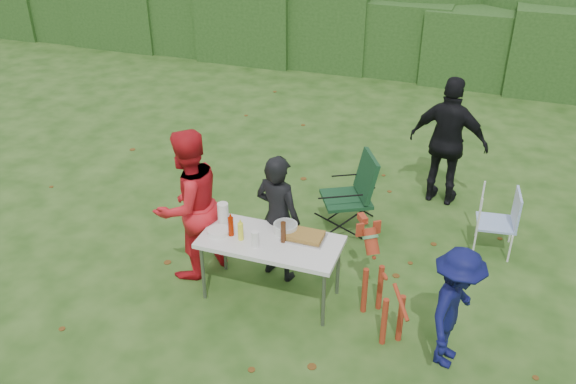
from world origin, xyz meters
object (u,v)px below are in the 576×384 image
(camping_chair, at_px, (346,195))
(paper_towel_roll, at_px, (223,214))
(lawn_chair, at_px, (496,221))
(child, at_px, (455,309))
(folding_table, at_px, (270,244))
(dog, at_px, (384,288))
(ketchup_bottle, at_px, (231,226))
(beer_bottle, at_px, (283,232))
(person_red_jacket, at_px, (188,205))
(mustard_bottle, at_px, (241,231))
(person_black_puffy, at_px, (448,142))
(person_cook, at_px, (278,218))

(camping_chair, xyz_separation_m, paper_towel_roll, (-1.03, -1.43, 0.34))
(lawn_chair, bearing_deg, child, 74.56)
(child, bearing_deg, folding_table, 91.31)
(dog, distance_m, ketchup_bottle, 1.72)
(folding_table, xyz_separation_m, beer_bottle, (0.14, 0.02, 0.17))
(person_red_jacket, bearing_deg, mustard_bottle, 97.01)
(lawn_chair, bearing_deg, person_red_jacket, 19.02)
(ketchup_bottle, xyz_separation_m, beer_bottle, (0.57, 0.07, 0.01))
(person_black_puffy, height_order, camping_chair, person_black_puffy)
(folding_table, bearing_deg, person_black_puffy, 61.28)
(folding_table, distance_m, person_black_puffy, 3.16)
(person_red_jacket, relative_size, person_black_puffy, 0.99)
(person_cook, relative_size, dog, 1.52)
(person_red_jacket, xyz_separation_m, beer_bottle, (1.16, -0.12, -0.03))
(person_cook, bearing_deg, ketchup_bottle, 64.38)
(folding_table, distance_m, camping_chair, 1.62)
(folding_table, xyz_separation_m, camping_chair, (0.43, 1.56, -0.15))
(folding_table, distance_m, dog, 1.27)
(person_red_jacket, distance_m, lawn_chair, 3.70)
(folding_table, relative_size, child, 1.17)
(person_cook, relative_size, person_red_jacket, 0.86)
(camping_chair, relative_size, paper_towel_roll, 4.11)
(folding_table, height_order, child, child)
(person_cook, xyz_separation_m, child, (2.02, -0.75, -0.13))
(paper_towel_roll, bearing_deg, camping_chair, 54.33)
(mustard_bottle, bearing_deg, person_black_puffy, 57.54)
(mustard_bottle, bearing_deg, beer_bottle, 13.55)
(camping_chair, distance_m, ketchup_bottle, 1.85)
(ketchup_bottle, bearing_deg, beer_bottle, 6.57)
(person_red_jacket, distance_m, dog, 2.32)
(person_black_puffy, bearing_deg, lawn_chair, 135.87)
(child, xyz_separation_m, paper_towel_roll, (-2.55, 0.47, 0.23))
(lawn_chair, bearing_deg, mustard_bottle, 28.60)
(folding_table, relative_size, person_black_puffy, 0.83)
(child, bearing_deg, person_black_puffy, 19.52)
(person_cook, xyz_separation_m, mustard_bottle, (-0.24, -0.49, 0.07))
(ketchup_bottle, bearing_deg, person_black_puffy, 55.35)
(dog, bearing_deg, person_black_puffy, -40.85)
(person_cook, xyz_separation_m, camping_chair, (0.49, 1.16, -0.23))
(person_cook, distance_m, child, 2.15)
(person_cook, distance_m, camping_chair, 1.28)
(beer_bottle, bearing_deg, mustard_bottle, -166.45)
(ketchup_bottle, bearing_deg, folding_table, 6.34)
(mustard_bottle, relative_size, paper_towel_roll, 0.77)
(camping_chair, height_order, lawn_chair, camping_chair)
(person_red_jacket, height_order, child, person_red_jacket)
(person_cook, bearing_deg, mustard_bottle, 77.73)
(mustard_bottle, bearing_deg, camping_chair, 66.09)
(child, bearing_deg, ketchup_bottle, 94.22)
(mustard_bottle, bearing_deg, folding_table, 16.35)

